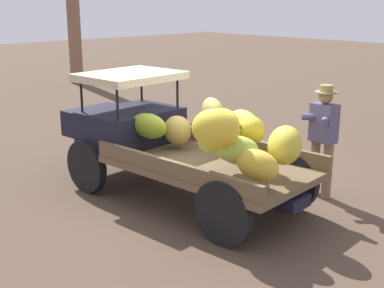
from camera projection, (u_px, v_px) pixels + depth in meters
ground_plane at (202, 197)px, 8.19m from camera, size 60.00×60.00×0.00m
truck at (173, 138)px, 7.95m from camera, size 4.56×2.03×1.87m
farmer at (323, 134)px, 7.96m from camera, size 0.52×0.48×1.77m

